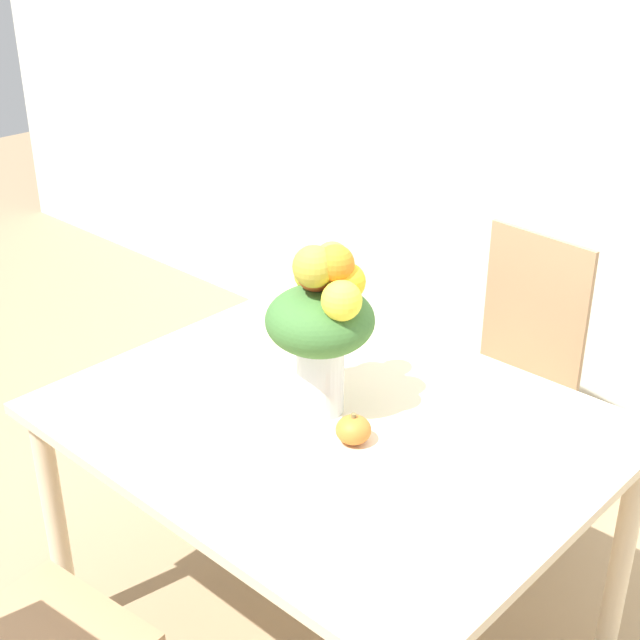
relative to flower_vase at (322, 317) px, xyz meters
The scene contains 6 objects.
ground_plane 1.04m from the flower_vase, 13.42° to the right, with size 12.00×12.00×0.00m, color #8E7556.
wall_back 1.52m from the flower_vase, 88.12° to the left, with size 8.00×0.06×2.70m.
dining_table 0.36m from the flower_vase, 13.42° to the right, with size 1.36×1.09×0.78m.
flower_vase is the anchor object (origin of this frame).
pumpkin 0.29m from the flower_vase, 21.00° to the right, with size 0.09×0.09×0.08m.
dining_chair_near_window 1.03m from the flower_vase, 87.38° to the left, with size 0.45×0.45×1.00m.
Camera 1 is at (1.30, -1.45, 2.02)m, focal length 50.00 mm.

